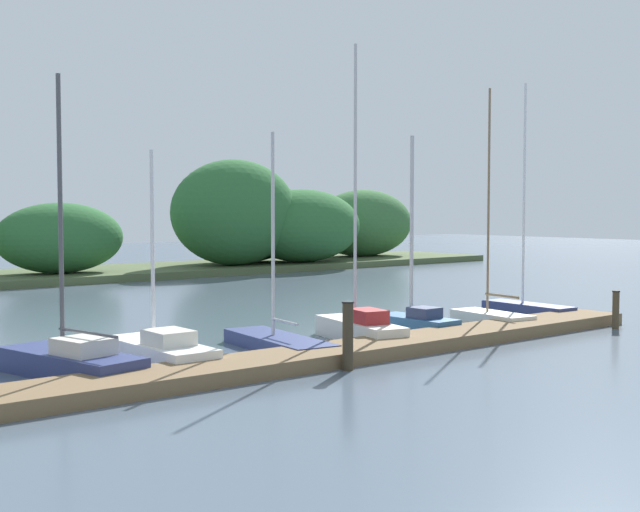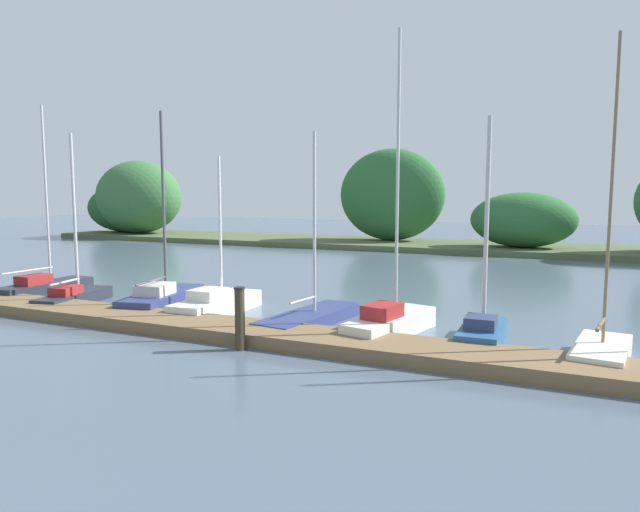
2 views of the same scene
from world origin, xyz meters
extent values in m
cube|color=brown|center=(0.00, 12.86, 0.17)|extent=(24.12, 1.80, 0.35)
cube|color=#4C5B38|center=(0.00, 40.32, 0.20)|extent=(69.31, 8.00, 0.40)
ellipsoid|color=#235628|center=(-30.30, 39.94, 2.62)|extent=(8.80, 3.82, 4.44)
ellipsoid|color=#2D6633|center=(-5.17, 41.28, 3.89)|extent=(8.22, 3.76, 6.98)
ellipsoid|color=#386B38|center=(-28.36, 39.49, 3.66)|extent=(8.52, 5.86, 6.52)
ellipsoid|color=#2D6633|center=(4.51, 39.36, 2.23)|extent=(6.82, 3.86, 3.66)
cube|color=#232833|center=(-11.06, 15.10, 0.27)|extent=(1.05, 3.77, 0.54)
cube|color=#232833|center=(-11.07, 16.80, 0.24)|extent=(0.58, 0.94, 0.46)
cube|color=maroon|center=(-11.06, 14.63, 0.71)|extent=(0.78, 1.13, 0.35)
cylinder|color=#B7B7BC|center=(-11.06, 15.38, 3.93)|extent=(0.09, 0.09, 6.78)
cylinder|color=#B7B7BC|center=(-11.06, 14.41, 1.08)|extent=(0.08, 2.16, 0.07)
cube|color=#232833|center=(-8.60, 14.27, 0.22)|extent=(1.64, 3.46, 0.45)
cube|color=#232833|center=(-8.92, 15.74, 0.20)|extent=(0.69, 0.93, 0.38)
cube|color=maroon|center=(-8.51, 13.87, 0.59)|extent=(0.91, 1.13, 0.29)
cylinder|color=#B7B7BC|center=(-8.65, 14.52, 3.26)|extent=(0.11, 0.11, 5.63)
cylinder|color=#B7B7BC|center=(-8.51, 13.84, 0.90)|extent=(0.40, 1.53, 0.08)
cube|color=navy|center=(-5.34, 15.12, 0.28)|extent=(2.09, 4.10, 0.56)
cube|color=navy|center=(-5.69, 16.85, 0.25)|extent=(0.91, 1.11, 0.48)
cube|color=beige|center=(-5.24, 14.64, 0.75)|extent=(1.21, 1.35, 0.37)
cylinder|color=#4C4C51|center=(-5.40, 15.41, 3.66)|extent=(0.10, 0.10, 6.19)
cylinder|color=#4C4C51|center=(-5.21, 14.50, 1.06)|extent=(0.48, 2.04, 0.07)
cube|color=white|center=(-3.10, 15.15, 0.27)|extent=(1.24, 3.75, 0.55)
cube|color=white|center=(-3.09, 16.84, 0.25)|extent=(0.68, 0.94, 0.46)
cube|color=beige|center=(-3.10, 14.69, 0.72)|extent=(0.92, 1.13, 0.36)
cylinder|color=silver|center=(-3.10, 15.43, 2.86)|extent=(0.09, 0.09, 4.63)
cube|color=navy|center=(0.37, 14.98, 0.19)|extent=(1.82, 4.30, 0.38)
cube|color=navy|center=(0.62, 16.84, 0.17)|extent=(0.83, 1.13, 0.32)
cylinder|color=#B7B7BC|center=(0.41, 15.29, 3.09)|extent=(0.10, 0.10, 5.42)
cylinder|color=#B7B7BC|center=(0.32, 14.68, 0.81)|extent=(0.26, 1.37, 0.07)
cube|color=silver|center=(3.02, 14.71, 0.29)|extent=(1.79, 3.79, 0.59)
cube|color=silver|center=(3.38, 16.32, 0.26)|extent=(0.74, 1.02, 0.50)
cube|color=maroon|center=(2.92, 14.27, 0.78)|extent=(0.98, 1.24, 0.38)
cylinder|color=#B7B7BC|center=(3.08, 14.98, 4.48)|extent=(0.09, 0.09, 7.79)
cube|color=#285684|center=(5.48, 14.88, 0.25)|extent=(1.06, 2.73, 0.49)
cube|color=#285684|center=(5.46, 16.11, 0.22)|extent=(0.57, 0.69, 0.42)
cube|color=#2D3856|center=(5.48, 14.54, 0.65)|extent=(0.78, 0.83, 0.32)
cylinder|color=#B7B7BC|center=(5.48, 15.09, 3.22)|extent=(0.12, 0.12, 5.46)
cube|color=silver|center=(8.28, 14.25, 0.23)|extent=(1.50, 2.94, 0.47)
cube|color=silver|center=(8.46, 15.50, 0.21)|extent=(0.70, 0.78, 0.40)
cylinder|color=#7F6647|center=(8.31, 14.46, 4.01)|extent=(0.08, 0.08, 7.09)
cylinder|color=#7F6647|center=(8.21, 13.81, 1.03)|extent=(0.29, 1.44, 0.08)
cylinder|color=#3D3323|center=(-0.04, 11.76, 0.79)|extent=(0.25, 0.25, 1.57)
cylinder|color=black|center=(-0.04, 11.76, 1.59)|extent=(0.29, 0.29, 0.04)
camera|label=1|loc=(-12.98, -2.88, 3.78)|focal=47.53mm
camera|label=2|loc=(7.52, -0.06, 3.95)|focal=31.43mm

